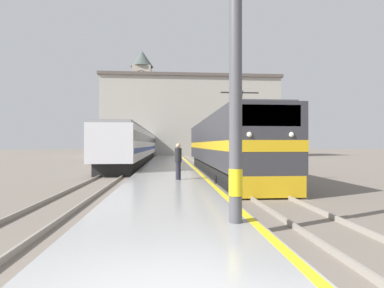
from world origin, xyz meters
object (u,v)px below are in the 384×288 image
at_px(catenary_mast, 239,52).
at_px(clock_tower, 142,99).
at_px(person_on_platform, 178,160).
at_px(locomotive_train, 223,146).
at_px(passenger_train, 141,145).

distance_m(catenary_mast, clock_tower, 58.64).
xyz_separation_m(catenary_mast, person_on_platform, (-1.08, 8.27, -2.87)).
relative_size(locomotive_train, person_on_platform, 10.69).
bearing_deg(person_on_platform, locomotive_train, 59.06).
bearing_deg(passenger_train, person_on_platform, -80.70).
relative_size(passenger_train, clock_tower, 1.94).
bearing_deg(locomotive_train, clock_tower, 101.98).
distance_m(locomotive_train, passenger_train, 20.75).
xyz_separation_m(locomotive_train, clock_tower, (-9.33, 43.97, 9.79)).
xyz_separation_m(passenger_train, person_on_platform, (4.07, -24.87, -0.68)).
distance_m(person_on_platform, clock_tower, 50.90).
height_order(passenger_train, person_on_platform, passenger_train).
bearing_deg(person_on_platform, clock_tower, 96.98).
distance_m(passenger_train, clock_tower, 26.53).
relative_size(locomotive_train, catenary_mast, 2.48).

